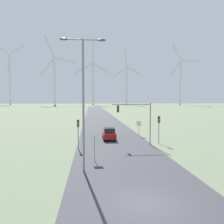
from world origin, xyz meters
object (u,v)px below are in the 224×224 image
at_px(stop_sign_near, 94,142).
at_px(wind_turbine_far_left, 10,74).
at_px(wind_turbine_left, 54,76).
at_px(wind_turbine_right, 127,81).
at_px(traffic_light_post_near_left, 78,128).
at_px(traffic_light_mast_overhead, 137,115).
at_px(traffic_light_post_near_right, 159,124).
at_px(stop_sign_far, 139,126).
at_px(car_approaching, 109,134).
at_px(wind_turbine_center, 93,79).
at_px(streetlamp, 83,90).
at_px(wind_turbine_far_right, 180,78).

xyz_separation_m(stop_sign_near, wind_turbine_far_left, (-86.39, 224.58, 30.95)).
relative_size(wind_turbine_left, wind_turbine_right, 1.23).
bearing_deg(wind_turbine_right, traffic_light_post_near_left, -101.14).
xyz_separation_m(traffic_light_mast_overhead, wind_turbine_right, (31.36, 196.05, 20.44)).
bearing_deg(traffic_light_mast_overhead, traffic_light_post_near_right, 16.97).
relative_size(stop_sign_far, traffic_light_post_near_right, 0.66).
bearing_deg(traffic_light_post_near_left, car_approaching, 53.65).
bearing_deg(wind_turbine_right, wind_turbine_left, 179.07).
height_order(stop_sign_far, traffic_light_mast_overhead, traffic_light_mast_overhead).
height_order(wind_turbine_left, wind_turbine_center, wind_turbine_left).
bearing_deg(wind_turbine_far_left, wind_turbine_center, -12.95).
distance_m(traffic_light_post_near_right, wind_turbine_right, 198.24).
distance_m(streetlamp, stop_sign_far, 19.58).
xyz_separation_m(traffic_light_post_near_left, traffic_light_post_near_right, (10.79, 2.13, 0.13)).
height_order(stop_sign_far, wind_turbine_left, wind_turbine_left).
bearing_deg(streetlamp, traffic_light_mast_overhead, 55.60).
distance_m(stop_sign_near, car_approaching, 11.55).
xyz_separation_m(traffic_light_post_near_right, car_approaching, (-6.51, 3.69, -1.86)).
xyz_separation_m(traffic_light_post_near_left, wind_turbine_right, (38.83, 197.16, 21.90)).
distance_m(stop_sign_near, traffic_light_post_near_left, 5.81).
bearing_deg(streetlamp, traffic_light_post_near_right, 46.98).
bearing_deg(wind_turbine_left, stop_sign_far, -77.08).
bearing_deg(stop_sign_far, wind_turbine_right, 81.15).
distance_m(streetlamp, stop_sign_near, 5.89).
bearing_deg(streetlamp, wind_turbine_left, 99.62).
bearing_deg(wind_turbine_right, wind_turbine_far_right, -13.19).
height_order(streetlamp, wind_turbine_right, wind_turbine_right).
bearing_deg(wind_turbine_center, wind_turbine_right, -2.51).
xyz_separation_m(traffic_light_post_near_left, wind_turbine_left, (-34.13, 198.35, 27.18)).
relative_size(streetlamp, wind_turbine_center, 0.17).
xyz_separation_m(streetlamp, traffic_light_post_near_right, (9.87, 10.58, -4.09)).
bearing_deg(wind_turbine_far_left, traffic_light_mast_overhead, -67.12).
distance_m(stop_sign_far, wind_turbine_right, 192.37).
bearing_deg(traffic_light_post_near_right, streetlamp, -133.02).
relative_size(stop_sign_near, traffic_light_post_near_left, 0.75).
relative_size(stop_sign_far, traffic_light_post_near_left, 0.69).
bearing_deg(wind_turbine_far_left, traffic_light_post_near_right, -66.29).
relative_size(streetlamp, wind_turbine_far_right, 0.18).
bearing_deg(wind_turbine_far_right, streetlamp, -115.00).
xyz_separation_m(stop_sign_far, traffic_light_mast_overhead, (-1.97, -7.30, 2.35)).
height_order(traffic_light_post_near_right, wind_turbine_far_right, wind_turbine_far_right).
xyz_separation_m(traffic_light_post_near_right, wind_turbine_far_right, (80.31, 182.78, 24.68)).
bearing_deg(traffic_light_mast_overhead, traffic_light_post_near_left, -171.52).
distance_m(traffic_light_post_near_left, wind_turbine_center, 200.19).
xyz_separation_m(traffic_light_post_near_right, wind_turbine_far_left, (-95.30, 217.01, 30.06)).
distance_m(wind_turbine_center, wind_turbine_far_right, 87.71).
distance_m(traffic_light_mast_overhead, wind_turbine_center, 198.88).
xyz_separation_m(streetlamp, traffic_light_post_near_left, (-0.92, 8.45, -4.22)).
bearing_deg(wind_turbine_left, traffic_light_post_near_left, -80.24).
bearing_deg(wind_turbine_left, wind_turbine_far_right, -6.12).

